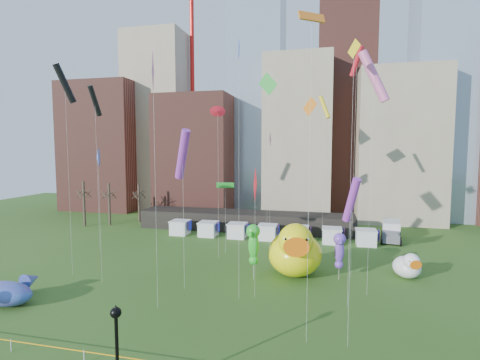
% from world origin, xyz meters
% --- Properties ---
extents(skyline, '(101.00, 23.00, 68.00)m').
position_xyz_m(skyline, '(2.25, 61.06, 21.44)').
color(skyline, brown).
rests_on(skyline, ground).
extents(crane_left, '(23.00, 1.00, 76.00)m').
position_xyz_m(crane_left, '(-21.11, 64.00, 46.90)').
color(crane_left, red).
rests_on(crane_left, ground).
extents(pavilion, '(38.00, 6.00, 3.20)m').
position_xyz_m(pavilion, '(-4.00, 42.00, 1.60)').
color(pavilion, black).
rests_on(pavilion, ground).
extents(vendor_tents, '(33.24, 2.80, 2.40)m').
position_xyz_m(vendor_tents, '(1.02, 36.00, 1.11)').
color(vendor_tents, white).
rests_on(vendor_tents, ground).
extents(bare_trees, '(8.44, 6.44, 8.50)m').
position_xyz_m(bare_trees, '(-30.17, 40.54, 4.01)').
color(bare_trees, '#382B21').
rests_on(bare_trees, ground).
extents(big_duck, '(6.90, 8.75, 6.47)m').
position_xyz_m(big_duck, '(6.61, 20.11, 2.97)').
color(big_duck, '#FFF50D').
rests_on(big_duck, ground).
extents(small_duck, '(3.62, 4.31, 3.08)m').
position_xyz_m(small_duck, '(19.02, 22.40, 1.42)').
color(small_duck, white).
rests_on(small_duck, ground).
extents(seahorse_green, '(1.76, 2.08, 6.28)m').
position_xyz_m(seahorse_green, '(2.23, 17.96, 4.39)').
color(seahorse_green, silver).
rests_on(seahorse_green, ground).
extents(seahorse_purple, '(1.37, 1.72, 5.34)m').
position_xyz_m(seahorse_purple, '(11.47, 19.99, 3.67)').
color(seahorse_purple, silver).
rests_on(seahorse_purple, ground).
extents(whale_inflatable, '(5.76, 7.28, 2.49)m').
position_xyz_m(whale_inflatable, '(-19.05, 6.51, 1.14)').
color(whale_inflatable, '#4E348E').
rests_on(whale_inflatable, ground).
extents(lamppost, '(0.62, 0.62, 5.95)m').
position_xyz_m(lamppost, '(-1.39, -3.20, 3.64)').
color(lamppost, black).
rests_on(lamppost, footpath).
extents(box_truck, '(3.70, 7.34, 2.98)m').
position_xyz_m(box_truck, '(20.26, 40.14, 1.53)').
color(box_truck, silver).
rests_on(box_truck, ground).
extents(kite_0, '(1.56, 1.78, 25.53)m').
position_xyz_m(kite_0, '(12.85, 21.26, 23.88)').
color(kite_0, silver).
rests_on(kite_0, ground).
extents(kite_1, '(1.48, 3.31, 23.09)m').
position_xyz_m(kite_1, '(-4.92, 8.95, 20.99)').
color(kite_1, silver).
rests_on(kite_1, ground).
extents(kite_2, '(1.67, 2.57, 23.81)m').
position_xyz_m(kite_2, '(-18.38, 14.65, 21.67)').
color(kite_2, silver).
rests_on(kite_2, ground).
extents(kite_3, '(3.03, 1.63, 25.68)m').
position_xyz_m(kite_3, '(1.39, 32.86, 23.56)').
color(kite_3, silver).
rests_on(kite_3, ground).
extents(kite_4, '(1.80, 1.53, 21.67)m').
position_xyz_m(kite_4, '(9.54, 29.94, 20.04)').
color(kite_4, silver).
rests_on(kite_4, ground).
extents(kite_5, '(0.61, 1.82, 24.52)m').
position_xyz_m(kite_5, '(1.88, 12.46, 22.37)').
color(kite_5, silver).
rests_on(kite_5, ground).
extents(kite_6, '(1.87, 1.50, 24.01)m').
position_xyz_m(kite_6, '(8.62, 6.09, 23.26)').
color(kite_6, silver).
rests_on(kite_6, ground).
extents(kite_7, '(2.68, 2.82, 16.53)m').
position_xyz_m(kite_7, '(-4.24, 13.71, 13.95)').
color(kite_7, silver).
rests_on(kite_7, ground).
extents(kite_8, '(0.94, 3.14, 12.75)m').
position_xyz_m(kite_8, '(3.29, 13.24, 11.02)').
color(kite_8, silver).
rests_on(kite_8, ground).
extents(kite_9, '(0.10, 2.21, 17.03)m').
position_xyz_m(kite_9, '(1.88, 32.31, 15.50)').
color(kite_9, silver).
rests_on(kite_9, ground).
extents(kite_10, '(0.85, 2.46, 23.16)m').
position_xyz_m(kite_10, '(-21.25, 24.06, 21.06)').
color(kite_10, silver).
rests_on(kite_10, ground).
extents(kite_11, '(2.46, 0.77, 9.90)m').
position_xyz_m(kite_11, '(-3.56, 27.21, 9.47)').
color(kite_11, silver).
rests_on(kite_11, ground).
extents(kite_12, '(1.02, 1.34, 24.02)m').
position_xyz_m(kite_12, '(12.00, 13.22, 21.71)').
color(kite_12, silver).
rests_on(kite_12, ground).
extents(kite_13, '(1.27, 1.88, 14.66)m').
position_xyz_m(kite_13, '(-13.75, 13.48, 13.62)').
color(kite_13, silver).
rests_on(kite_13, ground).
extents(kite_14, '(2.04, 1.97, 21.90)m').
position_xyz_m(kite_14, '(7.51, 32.33, 20.05)').
color(kite_14, silver).
rests_on(kite_14, ground).
extents(kite_15, '(1.31, 2.05, 12.59)m').
position_xyz_m(kite_15, '(11.61, 6.19, 10.89)').
color(kite_15, silver).
rests_on(kite_15, ground).
extents(kite_16, '(1.25, 0.86, 20.01)m').
position_xyz_m(kite_16, '(-3.79, 24.60, 19.18)').
color(kite_16, silver).
rests_on(kite_16, ground).
extents(kite_17, '(3.07, 1.35, 23.89)m').
position_xyz_m(kite_17, '(14.05, 16.36, 21.34)').
color(kite_17, silver).
rests_on(kite_17, ground).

